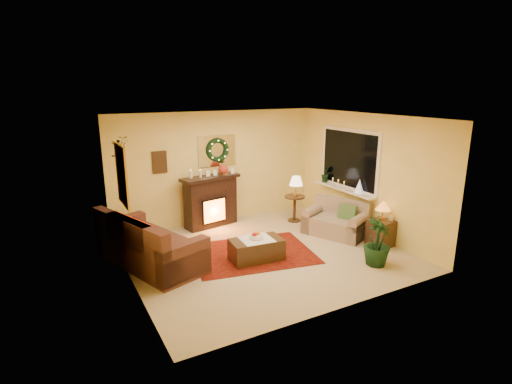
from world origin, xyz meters
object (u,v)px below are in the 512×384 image
side_table_round (294,208)px  end_table_square (381,233)px  loveseat (335,216)px  coffee_table (256,249)px  sofa (150,241)px  fireplace (211,203)px

side_table_round → end_table_square: bearing=-72.2°
loveseat → coffee_table: 2.16m
side_table_round → coffee_table: size_ratio=0.65×
sofa → coffee_table: bearing=-42.6°
coffee_table → end_table_square: bearing=-7.9°
sofa → end_table_square: (4.30, -1.36, -0.16)m
loveseat → side_table_round: (-0.26, 1.19, -0.09)m
loveseat → side_table_round: bearing=77.9°
end_table_square → coffee_table: 2.61m
side_table_round → loveseat: bearing=-77.8°
sofa → side_table_round: size_ratio=3.54×
end_table_square → fireplace: bearing=132.8°
end_table_square → coffee_table: bearing=167.0°
side_table_round → sofa: bearing=-168.3°
end_table_square → coffee_table: size_ratio=0.56×
sofa → coffee_table: size_ratio=2.30×
sofa → fireplace: bearing=19.8°
loveseat → coffee_table: bearing=164.6°
coffee_table → fireplace: bearing=95.4°
coffee_table → side_table_round: bearing=44.3°
fireplace → side_table_round: bearing=-29.5°
sofa → side_table_round: (3.62, 0.75, -0.10)m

